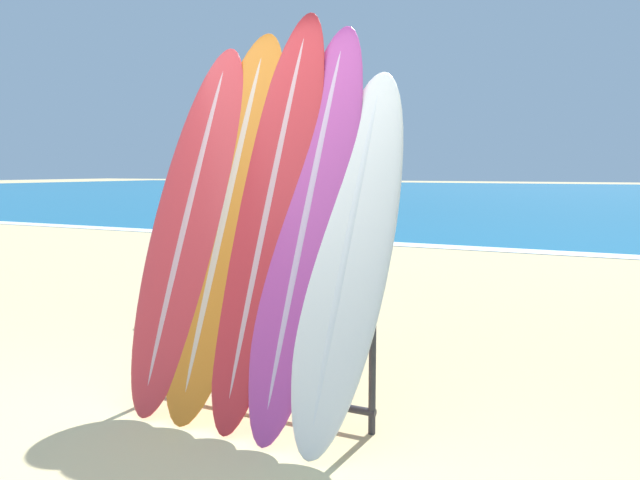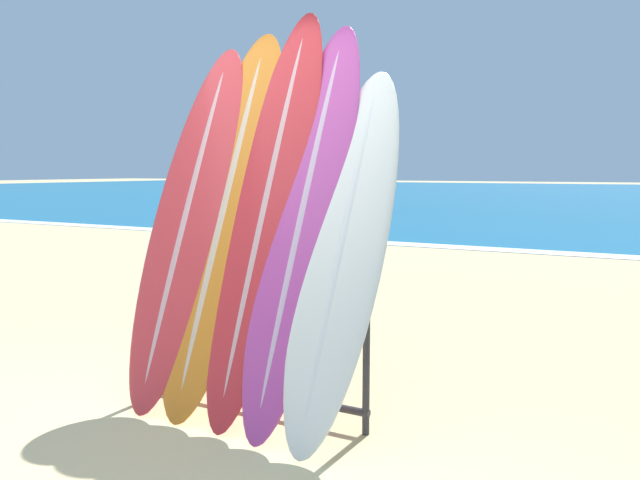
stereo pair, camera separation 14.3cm
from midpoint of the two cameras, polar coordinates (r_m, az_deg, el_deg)
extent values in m
plane|color=tan|center=(3.38, -11.83, -19.04)|extent=(160.00, 160.00, 0.00)
cube|color=#146693|center=(41.26, 25.25, 3.79)|extent=(120.00, 60.00, 0.00)
cube|color=white|center=(11.74, 18.05, -0.94)|extent=(120.00, 0.60, 0.01)
cylinder|color=#28282D|center=(4.17, -12.99, -7.30)|extent=(0.04, 0.04, 0.93)
cylinder|color=#28282D|center=(3.44, 5.47, -10.11)|extent=(0.04, 0.04, 0.93)
cylinder|color=#28282D|center=(3.67, -4.75, -1.94)|extent=(1.46, 0.04, 0.04)
cylinder|color=#28282D|center=(3.86, -4.64, -13.66)|extent=(1.46, 0.04, 0.04)
ellipsoid|color=red|center=(4.01, -10.93, 1.92)|extent=(0.55, 1.03, 2.28)
ellipsoid|color=#D59E9F|center=(4.01, -10.93, 1.92)|extent=(0.10, 1.00, 2.19)
ellipsoid|color=orange|center=(3.87, -7.63, 2.42)|extent=(0.59, 1.06, 2.36)
ellipsoid|color=beige|center=(3.87, -7.63, 2.42)|extent=(0.11, 1.03, 2.27)
ellipsoid|color=red|center=(3.71, -3.72, 3.18)|extent=(0.49, 1.11, 2.47)
ellipsoid|color=#D19A9C|center=(3.71, -3.72, 3.18)|extent=(0.09, 1.08, 2.38)
ellipsoid|color=#B23D8E|center=(3.57, -0.30, 2.19)|extent=(0.49, 1.15, 2.36)
ellipsoid|color=#CAA1BE|center=(3.57, -0.30, 2.19)|extent=(0.09, 1.11, 2.27)
ellipsoid|color=silver|center=(3.39, 3.40, -0.71)|extent=(0.49, 1.08, 2.05)
ellipsoid|color=silver|center=(3.39, 3.40, -0.71)|extent=(0.09, 1.05, 1.97)
cylinder|color=#A87A5B|center=(6.72, -8.93, -2.96)|extent=(0.10, 0.10, 0.72)
cylinder|color=#A87A5B|center=(6.64, -7.81, -3.06)|extent=(0.10, 0.10, 0.72)
cube|color=#CC4C3D|center=(6.65, -8.41, -0.88)|extent=(0.21, 0.14, 0.22)
cube|color=gold|center=(6.61, -8.47, 2.46)|extent=(0.23, 0.15, 0.56)
sphere|color=#A87A5B|center=(6.59, -8.53, 6.04)|extent=(0.20, 0.20, 0.20)
cylinder|color=tan|center=(8.46, 1.09, -0.69)|extent=(0.11, 0.11, 0.80)
cylinder|color=tan|center=(8.60, 1.78, -0.57)|extent=(0.11, 0.11, 0.80)
cube|color=gold|center=(8.50, 1.44, 1.24)|extent=(0.17, 0.25, 0.24)
cube|color=#42996B|center=(8.47, 1.45, 4.16)|extent=(0.19, 0.27, 0.63)
sphere|color=tan|center=(8.46, 1.46, 7.28)|extent=(0.23, 0.23, 0.23)
camera|label=1|loc=(0.07, -89.06, 0.11)|focal=35.00mm
camera|label=2|loc=(0.07, 90.94, -0.11)|focal=35.00mm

